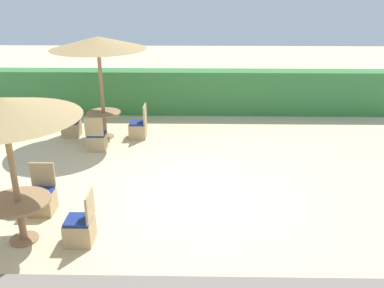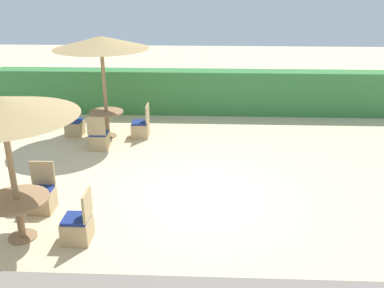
{
  "view_description": "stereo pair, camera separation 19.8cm",
  "coord_description": "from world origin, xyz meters",
  "px_view_note": "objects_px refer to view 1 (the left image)",
  "views": [
    {
      "loc": [
        0.15,
        -7.74,
        4.19
      ],
      "look_at": [
        0.0,
        0.6,
        0.9
      ],
      "focal_mm": 40.0,
      "sensor_mm": 36.0,
      "label": 1
    },
    {
      "loc": [
        0.35,
        -7.73,
        4.19
      ],
      "look_at": [
        0.0,
        0.6,
        0.9
      ],
      "focal_mm": 40.0,
      "sensor_mm": 36.0,
      "label": 2
    }
  ],
  "objects_px": {
    "patio_chair_back_left_west": "(71,127)",
    "patio_chair_back_left_east": "(139,128)",
    "round_table_front_left": "(19,209)",
    "patio_chair_back_left_south": "(97,140)",
    "patio_chair_front_left_east": "(81,228)",
    "parasol_back_left": "(98,43)",
    "round_table_back_left": "(104,118)",
    "parasol_front_left": "(2,109)",
    "patio_chair_front_left_north": "(42,199)"
  },
  "relations": [
    {
      "from": "patio_chair_back_left_west",
      "to": "patio_chair_front_left_north",
      "type": "bearing_deg",
      "value": 8.56
    },
    {
      "from": "patio_chair_back_left_east",
      "to": "patio_chair_front_left_east",
      "type": "distance_m",
      "value": 5.02
    },
    {
      "from": "parasol_back_left",
      "to": "patio_chair_back_left_south",
      "type": "distance_m",
      "value": 2.49
    },
    {
      "from": "round_table_back_left",
      "to": "patio_chair_back_left_east",
      "type": "bearing_deg",
      "value": -1.14
    },
    {
      "from": "parasol_front_left",
      "to": "patio_chair_front_left_east",
      "type": "relative_size",
      "value": 2.69
    },
    {
      "from": "patio_chair_back_left_west",
      "to": "parasol_front_left",
      "type": "distance_m",
      "value": 5.48
    },
    {
      "from": "patio_chair_back_left_west",
      "to": "round_table_front_left",
      "type": "distance_m",
      "value": 5.09
    },
    {
      "from": "patio_chair_back_left_east",
      "to": "patio_chair_front_left_east",
      "type": "relative_size",
      "value": 1.0
    },
    {
      "from": "parasol_back_left",
      "to": "round_table_front_left",
      "type": "relative_size",
      "value": 2.61
    },
    {
      "from": "round_table_back_left",
      "to": "round_table_front_left",
      "type": "distance_m",
      "value": 5.0
    },
    {
      "from": "patio_chair_back_left_south",
      "to": "patio_chair_front_left_north",
      "type": "relative_size",
      "value": 1.0
    },
    {
      "from": "parasol_back_left",
      "to": "patio_chair_front_left_north",
      "type": "relative_size",
      "value": 2.96
    },
    {
      "from": "patio_chair_back_left_south",
      "to": "round_table_front_left",
      "type": "relative_size",
      "value": 0.88
    },
    {
      "from": "parasol_back_left",
      "to": "patio_chair_back_left_east",
      "type": "relative_size",
      "value": 2.96
    },
    {
      "from": "patio_chair_back_left_east",
      "to": "round_table_front_left",
      "type": "relative_size",
      "value": 0.88
    },
    {
      "from": "parasol_front_left",
      "to": "patio_chair_front_left_east",
      "type": "height_order",
      "value": "parasol_front_left"
    },
    {
      "from": "patio_chair_back_left_east",
      "to": "round_table_front_left",
      "type": "xyz_separation_m",
      "value": [
        -1.29,
        -4.97,
        0.33
      ]
    },
    {
      "from": "parasol_back_left",
      "to": "patio_chair_back_left_east",
      "type": "height_order",
      "value": "parasol_back_left"
    },
    {
      "from": "parasol_front_left",
      "to": "patio_chair_front_left_north",
      "type": "bearing_deg",
      "value": 89.58
    },
    {
      "from": "round_table_back_left",
      "to": "patio_chair_back_left_east",
      "type": "distance_m",
      "value": 0.98
    },
    {
      "from": "round_table_back_left",
      "to": "patio_chair_back_left_east",
      "type": "xyz_separation_m",
      "value": [
        0.94,
        -0.02,
        -0.28
      ]
    },
    {
      "from": "patio_chair_front_left_north",
      "to": "round_table_back_left",
      "type": "bearing_deg",
      "value": -94.76
    },
    {
      "from": "round_table_back_left",
      "to": "patio_chair_back_left_west",
      "type": "xyz_separation_m",
      "value": [
        -0.96,
        0.05,
        -0.28
      ]
    },
    {
      "from": "patio_chair_back_left_east",
      "to": "round_table_back_left",
      "type": "bearing_deg",
      "value": 88.86
    },
    {
      "from": "patio_chair_back_left_east",
      "to": "round_table_front_left",
      "type": "bearing_deg",
      "value": 165.49
    },
    {
      "from": "parasol_front_left",
      "to": "round_table_front_left",
      "type": "bearing_deg",
      "value": 153.43
    },
    {
      "from": "parasol_back_left",
      "to": "round_table_front_left",
      "type": "height_order",
      "value": "parasol_back_left"
    },
    {
      "from": "round_table_back_left",
      "to": "patio_chair_front_left_east",
      "type": "relative_size",
      "value": 1.0
    },
    {
      "from": "parasol_front_left",
      "to": "patio_chair_front_left_north",
      "type": "xyz_separation_m",
      "value": [
        0.01,
        0.94,
        -2.06
      ]
    },
    {
      "from": "parasol_back_left",
      "to": "round_table_back_left",
      "type": "distance_m",
      "value": 2.03
    },
    {
      "from": "round_table_back_left",
      "to": "patio_chair_front_left_east",
      "type": "height_order",
      "value": "patio_chair_front_left_east"
    },
    {
      "from": "patio_chair_front_left_east",
      "to": "patio_chair_front_left_north",
      "type": "xyz_separation_m",
      "value": [
        -0.99,
        0.98,
        0.0
      ]
    },
    {
      "from": "parasol_front_left",
      "to": "round_table_front_left",
      "type": "distance_m",
      "value": 1.73
    },
    {
      "from": "patio_chair_back_left_east",
      "to": "patio_chair_front_left_east",
      "type": "bearing_deg",
      "value": 176.66
    },
    {
      "from": "round_table_back_left",
      "to": "parasol_front_left",
      "type": "height_order",
      "value": "parasol_front_left"
    },
    {
      "from": "parasol_back_left",
      "to": "round_table_front_left",
      "type": "bearing_deg",
      "value": -93.95
    },
    {
      "from": "parasol_back_left",
      "to": "patio_chair_front_left_east",
      "type": "xyz_separation_m",
      "value": [
        0.65,
        -5.03,
        -2.31
      ]
    },
    {
      "from": "parasol_back_left",
      "to": "patio_chair_back_left_west",
      "type": "bearing_deg",
      "value": 176.9
    },
    {
      "from": "parasol_front_left",
      "to": "round_table_front_left",
      "type": "height_order",
      "value": "parasol_front_left"
    },
    {
      "from": "round_table_front_left",
      "to": "patio_chair_back_left_south",
      "type": "bearing_deg",
      "value": 85.19
    },
    {
      "from": "patio_chair_back_left_south",
      "to": "patio_chair_front_left_north",
      "type": "height_order",
      "value": "same"
    },
    {
      "from": "parasol_front_left",
      "to": "patio_chair_front_left_east",
      "type": "distance_m",
      "value": 2.29
    },
    {
      "from": "patio_chair_back_left_south",
      "to": "patio_chair_front_left_east",
      "type": "bearing_deg",
      "value": -80.94
    },
    {
      "from": "patio_chair_back_left_south",
      "to": "patio_chair_back_left_west",
      "type": "bearing_deg",
      "value": 134.04
    },
    {
      "from": "patio_chair_back_left_east",
      "to": "patio_chair_back_left_west",
      "type": "bearing_deg",
      "value": 87.87
    },
    {
      "from": "patio_chair_back_left_east",
      "to": "patio_chair_front_left_north",
      "type": "relative_size",
      "value": 1.0
    },
    {
      "from": "patio_chair_back_left_west",
      "to": "patio_chair_back_left_east",
      "type": "bearing_deg",
      "value": 87.87
    },
    {
      "from": "patio_chair_back_left_west",
      "to": "patio_chair_back_left_east",
      "type": "distance_m",
      "value": 1.9
    },
    {
      "from": "patio_chair_front_left_north",
      "to": "patio_chair_front_left_east",
      "type": "bearing_deg",
      "value": 135.28
    },
    {
      "from": "round_table_back_left",
      "to": "patio_chair_back_left_west",
      "type": "relative_size",
      "value": 1.0
    }
  ]
}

